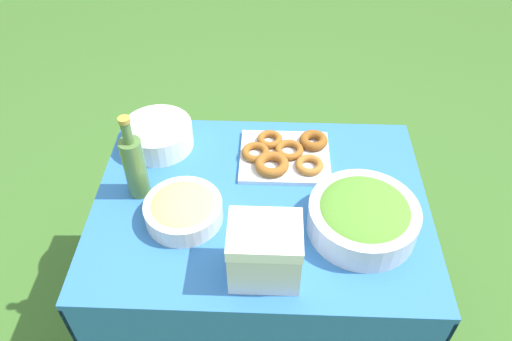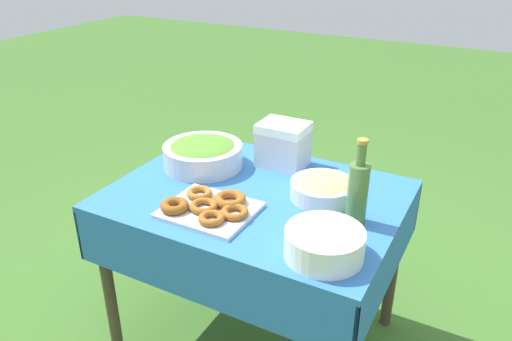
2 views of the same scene
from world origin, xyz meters
name	(u,v)px [view 2 (image 2 of 2)]	position (x,y,z in m)	size (l,w,h in m)	color
ground_plane	(256,335)	(0.00, 0.00, 0.00)	(14.00, 14.00, 0.00)	#3D6B28
picnic_table	(256,216)	(0.00, 0.00, 0.65)	(1.14, 0.86, 0.76)	#2D6BB2
salad_bowl	(203,153)	(-0.33, 0.11, 0.82)	(0.35, 0.35, 0.12)	silver
pasta_bowl	(323,188)	(0.25, 0.09, 0.80)	(0.26, 0.26, 0.09)	silver
donut_platter	(210,207)	(-0.08, -0.21, 0.78)	(0.34, 0.29, 0.05)	silver
plate_stack	(324,244)	(0.40, -0.27, 0.81)	(0.26, 0.26, 0.10)	white
olive_oil_bottle	(358,191)	(0.42, -0.02, 0.89)	(0.07, 0.07, 0.32)	#4C7238
cooler_box	(283,144)	(-0.02, 0.29, 0.86)	(0.21, 0.17, 0.20)	silver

